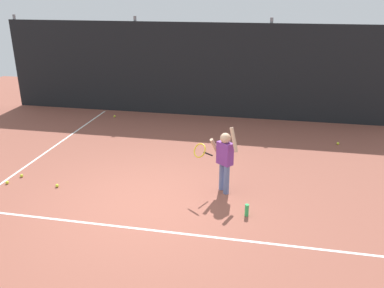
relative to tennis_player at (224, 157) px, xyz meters
The scene contains 14 objects.
ground_plane 1.69m from the tennis_player, 151.47° to the right, with size 20.00×20.00×0.00m, color brown.
court_line_baseline 2.20m from the tennis_player, 130.27° to the right, with size 9.00×0.05×0.00m, color white.
court_line_sideline 4.53m from the tennis_player, behind, with size 0.05×9.00×0.00m, color white.
back_fence_windscreen 5.18m from the tennis_player, 105.12° to the left, with size 12.44×0.08×2.82m, color black.
fence_post_0 8.98m from the tennis_player, 145.88° to the left, with size 0.09×0.09×2.97m, color slate.
fence_post_1 6.09m from the tennis_player, 123.82° to the left, with size 0.09×0.09×2.97m, color slate.
fence_post_2 5.12m from the tennis_player, 82.26° to the left, with size 0.09×0.09×2.97m, color slate.
tennis_player is the anchor object (origin of this frame).
water_bottle 1.15m from the tennis_player, 57.70° to the right, with size 0.07×0.07×0.22m, color green.
tennis_ball_0 5.77m from the tennis_player, 132.89° to the left, with size 0.07×0.07×0.07m, color #CCE033.
tennis_ball_1 4.07m from the tennis_player, 50.27° to the left, with size 0.07×0.07×0.07m, color #CCE033.
tennis_ball_2 4.29m from the tennis_player, behind, with size 0.07×0.07×0.07m, color #CCE033.
tennis_ball_3 4.42m from the tennis_player, behind, with size 0.07×0.07×0.07m, color #CCE033.
tennis_ball_4 3.37m from the tennis_player, behind, with size 0.07×0.07×0.07m, color #CCE033.
Camera 1 is at (2.10, -6.17, 3.65)m, focal length 37.20 mm.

